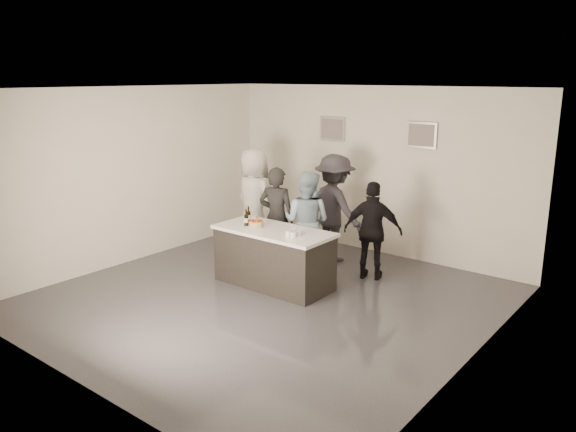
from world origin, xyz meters
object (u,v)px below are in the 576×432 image
(bar_counter, at_px, (274,257))
(beer_bottle_a, at_px, (249,214))
(person_main_blue, at_px, (307,222))
(person_guest_back, at_px, (334,208))
(person_main_black, at_px, (277,217))
(person_guest_right, at_px, (373,231))
(person_guest_left, at_px, (254,201))
(cake, at_px, (256,224))
(beer_bottle_b, at_px, (246,217))

(bar_counter, height_order, beer_bottle_a, beer_bottle_a)
(person_main_blue, relative_size, person_guest_back, 0.90)
(person_main_black, bearing_deg, person_main_blue, 177.30)
(person_main_blue, height_order, person_guest_right, person_main_blue)
(beer_bottle_a, distance_m, person_guest_left, 1.30)
(beer_bottle_a, xyz_separation_m, person_guest_right, (1.61, 1.13, -0.24))
(person_guest_left, distance_m, person_guest_right, 2.42)
(bar_counter, distance_m, cake, 0.58)
(cake, height_order, person_main_black, person_main_black)
(bar_counter, distance_m, person_main_blue, 0.94)
(bar_counter, height_order, person_guest_left, person_guest_left)
(cake, bearing_deg, beer_bottle_b, -165.67)
(beer_bottle_a, bearing_deg, person_guest_back, 68.31)
(person_guest_left, xyz_separation_m, person_guest_right, (2.41, 0.10, -0.17))
(beer_bottle_a, distance_m, person_guest_back, 1.65)
(beer_bottle_b, relative_size, person_guest_back, 0.14)
(bar_counter, xyz_separation_m, person_main_black, (-0.53, 0.72, 0.41))
(person_main_black, distance_m, person_guest_left, 0.94)
(bar_counter, bearing_deg, cake, -170.52)
(bar_counter, xyz_separation_m, person_guest_back, (0.03, 1.61, 0.49))
(person_main_black, bearing_deg, person_guest_right, -179.85)
(beer_bottle_b, xyz_separation_m, person_guest_left, (-0.91, 1.20, -0.07))
(beer_bottle_b, bearing_deg, person_guest_back, 73.65)
(beer_bottle_a, height_order, beer_bottle_b, same)
(person_guest_left, bearing_deg, person_guest_right, -164.76)
(beer_bottle_a, height_order, person_guest_right, person_guest_right)
(person_main_blue, distance_m, person_guest_right, 1.10)
(person_main_black, relative_size, person_main_blue, 1.02)
(bar_counter, height_order, person_guest_right, person_guest_right)
(beer_bottle_a, xyz_separation_m, beer_bottle_b, (0.11, -0.17, 0.00))
(cake, height_order, person_guest_left, person_guest_left)
(bar_counter, bearing_deg, person_guest_right, 49.50)
(beer_bottle_a, relative_size, beer_bottle_b, 1.00)
(person_main_blue, xyz_separation_m, person_guest_back, (0.03, 0.76, 0.09))
(person_main_blue, xyz_separation_m, person_guest_left, (-1.37, 0.26, 0.12))
(bar_counter, distance_m, person_main_black, 0.98)
(person_main_blue, bearing_deg, person_main_black, 2.23)
(bar_counter, xyz_separation_m, person_main_blue, (-0.01, 0.85, 0.39))
(person_main_black, height_order, person_main_blue, person_main_black)
(cake, xyz_separation_m, person_guest_back, (0.33, 1.66, -0.00))
(beer_bottle_b, height_order, person_main_blue, person_main_blue)
(person_guest_left, height_order, person_guest_back, person_guest_left)
(person_guest_back, bearing_deg, beer_bottle_b, 85.69)
(bar_counter, bearing_deg, person_main_black, 126.55)
(cake, relative_size, person_guest_right, 0.14)
(person_main_blue, bearing_deg, person_guest_back, -104.90)
(bar_counter, xyz_separation_m, cake, (-0.30, -0.05, 0.49))
(person_guest_back, bearing_deg, person_main_blue, 99.58)
(cake, xyz_separation_m, person_guest_right, (1.34, 1.26, -0.15))
(bar_counter, height_order, person_guest_back, person_guest_back)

